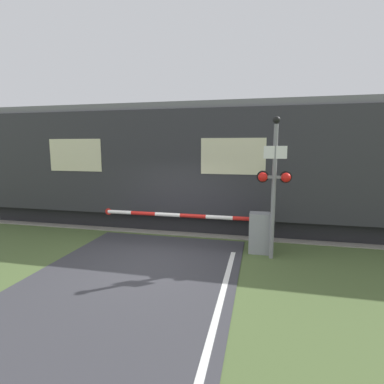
# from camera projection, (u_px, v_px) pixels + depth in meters

# --- Properties ---
(ground_plane) EXTENTS (80.00, 80.00, 0.00)m
(ground_plane) POSITION_uv_depth(u_px,v_px,m) (150.00, 260.00, 7.71)
(ground_plane) COLOR #4C6033
(track_bed) EXTENTS (36.00, 3.20, 0.13)m
(track_bed) POSITION_uv_depth(u_px,v_px,m) (186.00, 223.00, 11.37)
(track_bed) COLOR gray
(track_bed) RESTS_ON ground_plane
(train) EXTENTS (19.85, 2.88, 4.31)m
(train) POSITION_uv_depth(u_px,v_px,m) (236.00, 166.00, 10.63)
(train) COLOR black
(train) RESTS_ON ground_plane
(crossing_barrier) EXTENTS (4.94, 0.44, 1.11)m
(crossing_barrier) POSITION_uv_depth(u_px,v_px,m) (247.00, 230.00, 8.26)
(crossing_barrier) COLOR gray
(crossing_barrier) RESTS_ON ground_plane
(signal_post) EXTENTS (0.86, 0.26, 3.63)m
(signal_post) POSITION_uv_depth(u_px,v_px,m) (274.00, 180.00, 7.54)
(signal_post) COLOR gray
(signal_post) RESTS_ON ground_plane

